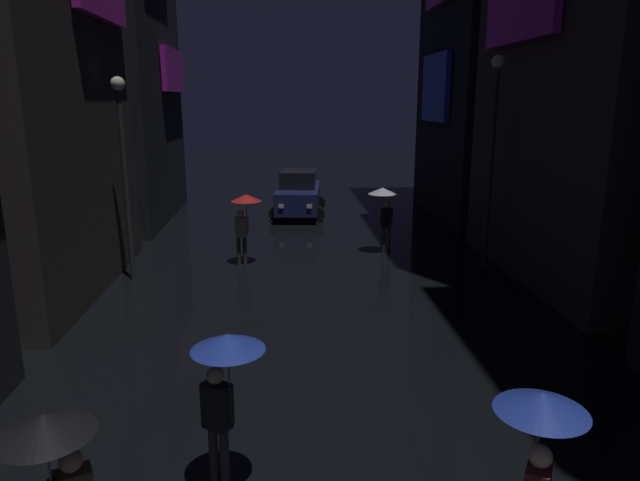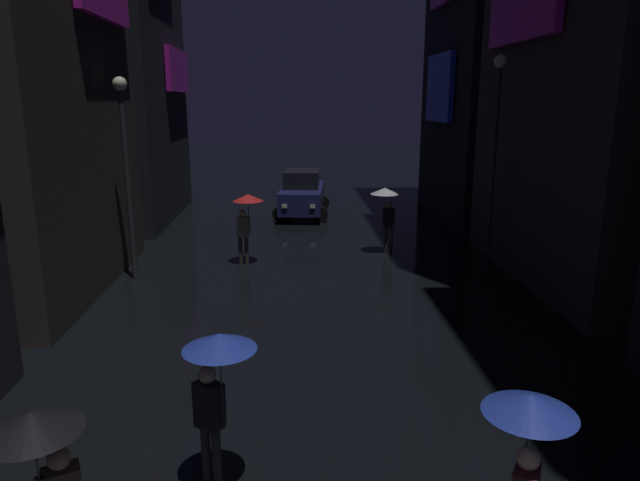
{
  "view_description": "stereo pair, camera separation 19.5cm",
  "coord_description": "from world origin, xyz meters",
  "px_view_note": "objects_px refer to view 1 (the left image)",
  "views": [
    {
      "loc": [
        -0.87,
        -1.77,
        4.82
      ],
      "look_at": [
        0.0,
        11.38,
        1.55
      ],
      "focal_mm": 32.0,
      "sensor_mm": 36.0,
      "label": 1
    },
    {
      "loc": [
        -0.68,
        -1.78,
        4.82
      ],
      "look_at": [
        0.0,
        11.38,
        1.55
      ],
      "focal_mm": 32.0,
      "sensor_mm": 36.0,
      "label": 2
    }
  ],
  "objects_px": {
    "streetlamp_left_far": "(124,156)",
    "streetlamp_right_far": "(492,140)",
    "pedestrian_far_right_blue": "(539,438)",
    "pedestrian_midstreet_left_black": "(55,456)",
    "pedestrian_near_crossing_blue": "(224,368)",
    "car_distant": "(298,194)",
    "pedestrian_midstreet_centre_red": "(245,210)",
    "pedestrian_foreground_left_clear": "(384,202)"
  },
  "relations": [
    {
      "from": "pedestrian_foreground_left_clear",
      "to": "streetlamp_right_far",
      "type": "xyz_separation_m",
      "value": [
        2.67,
        -1.93,
        2.04
      ]
    },
    {
      "from": "pedestrian_midstreet_left_black",
      "to": "pedestrian_midstreet_centre_red",
      "type": "distance_m",
      "value": 11.92
    },
    {
      "from": "pedestrian_near_crossing_blue",
      "to": "streetlamp_left_far",
      "type": "xyz_separation_m",
      "value": [
        -3.39,
        8.91,
        1.71
      ]
    },
    {
      "from": "pedestrian_far_right_blue",
      "to": "pedestrian_near_crossing_blue",
      "type": "height_order",
      "value": "same"
    },
    {
      "from": "pedestrian_midstreet_left_black",
      "to": "car_distant",
      "type": "height_order",
      "value": "pedestrian_midstreet_left_black"
    },
    {
      "from": "pedestrian_midstreet_centre_red",
      "to": "streetlamp_right_far",
      "type": "bearing_deg",
      "value": -6.84
    },
    {
      "from": "pedestrian_midstreet_centre_red",
      "to": "streetlamp_right_far",
      "type": "xyz_separation_m",
      "value": [
        7.0,
        -0.84,
        2.04
      ]
    },
    {
      "from": "car_distant",
      "to": "streetlamp_left_far",
      "type": "relative_size",
      "value": 0.79
    },
    {
      "from": "car_distant",
      "to": "streetlamp_left_far",
      "type": "bearing_deg",
      "value": -118.93
    },
    {
      "from": "pedestrian_far_right_blue",
      "to": "pedestrian_near_crossing_blue",
      "type": "relative_size",
      "value": 1.0
    },
    {
      "from": "car_distant",
      "to": "pedestrian_foreground_left_clear",
      "type": "bearing_deg",
      "value": -68.03
    },
    {
      "from": "pedestrian_foreground_left_clear",
      "to": "pedestrian_midstreet_left_black",
      "type": "height_order",
      "value": "same"
    },
    {
      "from": "pedestrian_far_right_blue",
      "to": "car_distant",
      "type": "bearing_deg",
      "value": 95.17
    },
    {
      "from": "pedestrian_midstreet_left_black",
      "to": "streetlamp_left_far",
      "type": "distance_m",
      "value": 10.89
    },
    {
      "from": "pedestrian_foreground_left_clear",
      "to": "car_distant",
      "type": "bearing_deg",
      "value": 111.97
    },
    {
      "from": "pedestrian_near_crossing_blue",
      "to": "streetlamp_right_far",
      "type": "relative_size",
      "value": 0.35
    },
    {
      "from": "pedestrian_foreground_left_clear",
      "to": "pedestrian_near_crossing_blue",
      "type": "relative_size",
      "value": 1.0
    },
    {
      "from": "pedestrian_near_crossing_blue",
      "to": "streetlamp_right_far",
      "type": "distance_m",
      "value": 11.66
    },
    {
      "from": "pedestrian_near_crossing_blue",
      "to": "streetlamp_left_far",
      "type": "relative_size",
      "value": 0.39
    },
    {
      "from": "car_distant",
      "to": "pedestrian_near_crossing_blue",
      "type": "bearing_deg",
      "value": -94.57
    },
    {
      "from": "pedestrian_far_right_blue",
      "to": "pedestrian_foreground_left_clear",
      "type": "xyz_separation_m",
      "value": [
        0.79,
        12.99,
        0.0
      ]
    },
    {
      "from": "pedestrian_near_crossing_blue",
      "to": "pedestrian_midstreet_left_black",
      "type": "bearing_deg",
      "value": -129.59
    },
    {
      "from": "pedestrian_near_crossing_blue",
      "to": "car_distant",
      "type": "distance_m",
      "value": 17.66
    },
    {
      "from": "pedestrian_far_right_blue",
      "to": "streetlamp_right_far",
      "type": "bearing_deg",
      "value": 72.64
    },
    {
      "from": "pedestrian_far_right_blue",
      "to": "streetlamp_right_far",
      "type": "height_order",
      "value": "streetlamp_right_far"
    },
    {
      "from": "pedestrian_far_right_blue",
      "to": "pedestrian_near_crossing_blue",
      "type": "bearing_deg",
      "value": 152.06
    },
    {
      "from": "pedestrian_foreground_left_clear",
      "to": "streetlamp_right_far",
      "type": "distance_m",
      "value": 3.87
    },
    {
      "from": "pedestrian_far_right_blue",
      "to": "pedestrian_near_crossing_blue",
      "type": "distance_m",
      "value": 3.57
    },
    {
      "from": "pedestrian_far_right_blue",
      "to": "streetlamp_left_far",
      "type": "bearing_deg",
      "value": 121.74
    },
    {
      "from": "pedestrian_far_right_blue",
      "to": "pedestrian_foreground_left_clear",
      "type": "height_order",
      "value": "same"
    },
    {
      "from": "pedestrian_midstreet_centre_red",
      "to": "car_distant",
      "type": "distance_m",
      "value": 7.61
    },
    {
      "from": "pedestrian_midstreet_left_black",
      "to": "pedestrian_near_crossing_blue",
      "type": "distance_m",
      "value": 2.14
    },
    {
      "from": "pedestrian_midstreet_left_black",
      "to": "streetlamp_right_far",
      "type": "distance_m",
      "value": 13.77
    },
    {
      "from": "pedestrian_near_crossing_blue",
      "to": "pedestrian_foreground_left_clear",
      "type": "bearing_deg",
      "value": 70.81
    },
    {
      "from": "pedestrian_foreground_left_clear",
      "to": "car_distant",
      "type": "relative_size",
      "value": 0.5
    },
    {
      "from": "streetlamp_left_far",
      "to": "streetlamp_right_far",
      "type": "distance_m",
      "value": 10.02
    },
    {
      "from": "pedestrian_midstreet_left_black",
      "to": "streetlamp_right_far",
      "type": "bearing_deg",
      "value": 54.17
    },
    {
      "from": "pedestrian_foreground_left_clear",
      "to": "pedestrian_midstreet_centre_red",
      "type": "xyz_separation_m",
      "value": [
        -4.33,
        -1.09,
        0.0
      ]
    },
    {
      "from": "pedestrian_foreground_left_clear",
      "to": "pedestrian_midstreet_left_black",
      "type": "xyz_separation_m",
      "value": [
        -5.3,
        -12.97,
        0.0
      ]
    },
    {
      "from": "pedestrian_far_right_blue",
      "to": "streetlamp_right_far",
      "type": "xyz_separation_m",
      "value": [
        3.46,
        11.06,
        2.04
      ]
    },
    {
      "from": "streetlamp_right_far",
      "to": "pedestrian_near_crossing_blue",
      "type": "bearing_deg",
      "value": -125.13
    },
    {
      "from": "pedestrian_foreground_left_clear",
      "to": "car_distant",
      "type": "xyz_separation_m",
      "value": [
        -2.53,
        6.27,
        -0.74
      ]
    }
  ]
}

